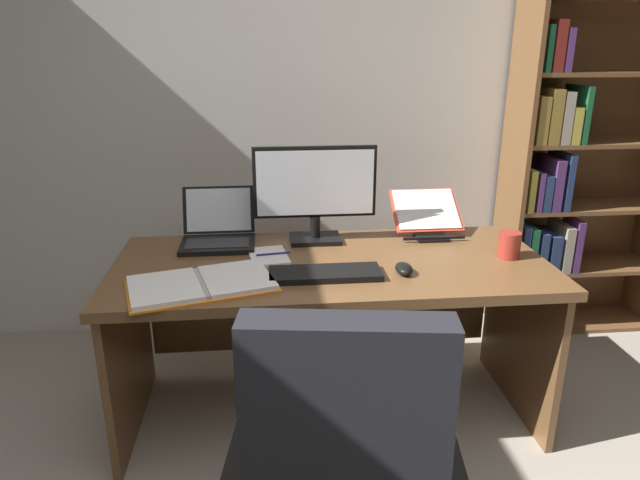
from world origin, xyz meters
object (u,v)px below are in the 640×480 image
object	(u,v)px
bookshelf	(576,141)
laptop	(218,233)
monitor	(315,193)
notepad	(268,256)
coffee_mug	(509,245)
keyboard	(325,274)
reading_stand_with_book	(427,214)
pen	(273,254)
computer_mouse	(404,269)
open_binder	(201,284)
desk	(329,296)

from	to	relation	value
bookshelf	laptop	xyz separation A→B (m)	(-1.84, -0.45, -0.30)
monitor	notepad	size ratio (longest dim) A/B	2.53
notepad	coffee_mug	size ratio (longest dim) A/B	1.95
keyboard	reading_stand_with_book	bearing A→B (deg)	42.74
laptop	pen	distance (m)	0.31
bookshelf	keyboard	xyz separation A→B (m)	(-1.41, -0.87, -0.33)
computer_mouse	coffee_mug	distance (m)	0.48
bookshelf	keyboard	size ratio (longest dim) A/B	5.01
pen	coffee_mug	size ratio (longest dim) A/B	1.30
laptop	open_binder	bearing A→B (deg)	-93.43
bookshelf	open_binder	size ratio (longest dim) A/B	3.65
bookshelf	desk	bearing A→B (deg)	-155.04
open_binder	coffee_mug	size ratio (longest dim) A/B	5.35
reading_stand_with_book	notepad	xyz separation A→B (m)	(-0.73, -0.25, -0.08)
monitor	pen	xyz separation A→B (m)	(-0.19, -0.19, -0.20)
computer_mouse	desk	bearing A→B (deg)	137.99
notepad	coffee_mug	xyz separation A→B (m)	(0.97, -0.10, 0.05)
desk	open_binder	distance (m)	0.60
laptop	coffee_mug	xyz separation A→B (m)	(1.19, -0.29, 0.00)
notepad	bookshelf	bearing A→B (deg)	21.68
keyboard	open_binder	distance (m)	0.45
notepad	pen	xyz separation A→B (m)	(0.02, 0.00, 0.01)
bookshelf	reading_stand_with_book	distance (m)	1.01
desk	computer_mouse	xyz separation A→B (m)	(0.26, -0.23, 0.21)
computer_mouse	keyboard	bearing A→B (deg)	180.00
monitor	coffee_mug	distance (m)	0.83
desk	bookshelf	size ratio (longest dim) A/B	0.82
keyboard	open_binder	size ratio (longest dim) A/B	0.73
desk	laptop	bearing A→B (deg)	158.18
keyboard	bookshelf	bearing A→B (deg)	31.67
desk	computer_mouse	distance (m)	0.41
computer_mouse	notepad	world-z (taller)	computer_mouse
laptop	reading_stand_with_book	world-z (taller)	laptop
keyboard	coffee_mug	size ratio (longest dim) A/B	3.90
pen	notepad	bearing A→B (deg)	180.00
reading_stand_with_book	pen	size ratio (longest dim) A/B	2.20
computer_mouse	pen	xyz separation A→B (m)	(-0.49, 0.23, -0.01)
open_binder	monitor	bearing A→B (deg)	30.38
coffee_mug	open_binder	bearing A→B (deg)	-171.63
computer_mouse	coffee_mug	bearing A→B (deg)	15.49
coffee_mug	reading_stand_with_book	bearing A→B (deg)	125.10
bookshelf	notepad	world-z (taller)	bookshelf
bookshelf	reading_stand_with_book	world-z (taller)	bookshelf
notepad	laptop	bearing A→B (deg)	138.12
monitor	bookshelf	bearing A→B (deg)	17.94
laptop	notepad	world-z (taller)	laptop
computer_mouse	reading_stand_with_book	bearing A→B (deg)	65.45
keyboard	reading_stand_with_book	size ratio (longest dim) A/B	1.37
laptop	desk	bearing A→B (deg)	-21.82
monitor	notepad	bearing A→B (deg)	-138.13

